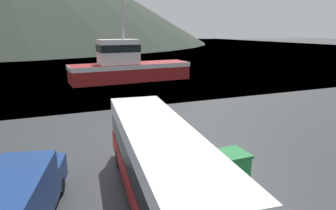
% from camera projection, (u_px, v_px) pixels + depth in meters
% --- Properties ---
extents(water_surface, '(240.00, 240.00, 0.00)m').
position_uv_depth(water_surface, '(55.00, 45.00, 133.73)').
color(water_surface, '#475B6B').
rests_on(water_surface, ground).
extents(tour_bus, '(3.79, 11.50, 3.20)m').
position_uv_depth(tour_bus, '(159.00, 163.00, 11.59)').
color(tour_bus, red).
rests_on(tour_bus, ground).
extents(delivery_van, '(3.31, 6.24, 2.26)m').
position_uv_depth(delivery_van, '(21.00, 196.00, 10.37)').
color(delivery_van, navy).
rests_on(delivery_van, ground).
extents(fishing_boat, '(16.41, 5.27, 12.26)m').
position_uv_depth(fishing_boat, '(128.00, 66.00, 40.43)').
color(fishing_boat, maroon).
rests_on(fishing_boat, water_surface).
extents(storage_bin, '(1.40, 1.44, 1.26)m').
position_uv_depth(storage_bin, '(232.00, 165.00, 14.07)').
color(storage_bin, green).
rests_on(storage_bin, ground).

